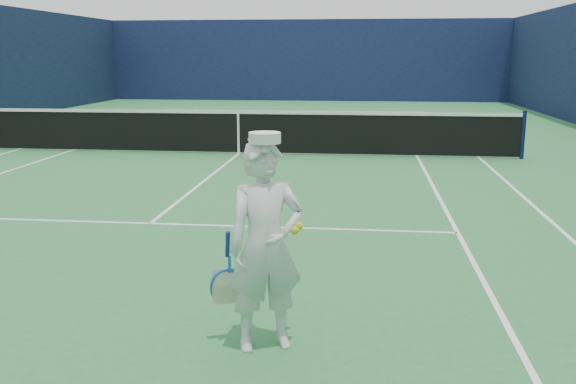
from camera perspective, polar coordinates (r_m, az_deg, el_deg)
The scene contains 5 objects.
ground at distance 15.05m, azimuth -4.40°, elevation 3.40°, with size 80.00×80.00×0.00m, color #2B713B.
court_markings at distance 15.05m, azimuth -4.40°, elevation 3.42°, with size 11.03×23.83×0.01m.
windscreen_fence at distance 14.89m, azimuth -4.53°, elevation 11.03°, with size 20.12×36.12×4.00m.
tennis_net at distance 14.98m, azimuth -4.43°, elevation 5.50°, with size 12.88×0.09×1.07m.
tennis_player at distance 4.94m, azimuth -2.02°, elevation -4.79°, with size 0.84×0.59×1.70m.
Camera 1 is at (2.84, -14.61, 2.26)m, focal length 40.00 mm.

